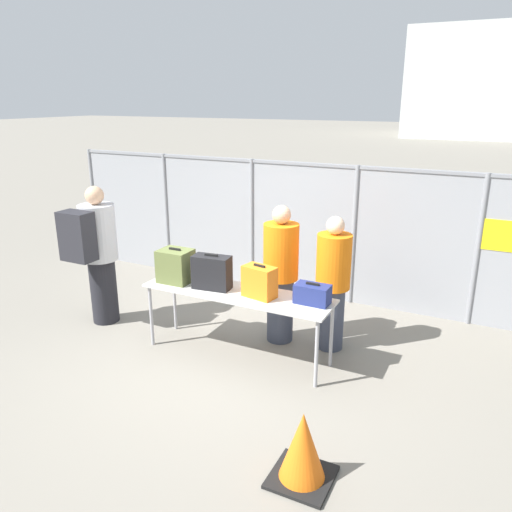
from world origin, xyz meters
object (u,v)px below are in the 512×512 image
(inspection_table, at_px, (237,297))
(suitcase_black, at_px, (212,272))
(security_worker_near, at_px, (281,273))
(suitcase_navy, at_px, (312,294))
(suitcase_olive, at_px, (176,266))
(suitcase_orange, at_px, (259,282))
(security_worker_far, at_px, (333,282))
(utility_trailer, at_px, (367,249))
(traffic_cone, at_px, (303,449))
(traveler_hooded, at_px, (96,251))

(inspection_table, xyz_separation_m, suitcase_black, (-0.31, -0.03, 0.26))
(security_worker_near, bearing_deg, suitcase_navy, 122.83)
(suitcase_olive, xyz_separation_m, suitcase_navy, (1.70, 0.10, -0.09))
(suitcase_orange, bearing_deg, suitcase_black, -178.79)
(suitcase_olive, bearing_deg, suitcase_navy, 3.41)
(suitcase_orange, height_order, suitcase_navy, suitcase_orange)
(suitcase_navy, distance_m, security_worker_near, 0.78)
(suitcase_olive, distance_m, security_worker_near, 1.27)
(suitcase_orange, height_order, security_worker_far, security_worker_far)
(suitcase_olive, height_order, suitcase_black, suitcase_olive)
(utility_trailer, bearing_deg, security_worker_far, -84.20)
(suitcase_orange, relative_size, traffic_cone, 0.65)
(inspection_table, relative_size, security_worker_near, 1.30)
(suitcase_black, distance_m, traffic_cone, 2.42)
(suitcase_orange, bearing_deg, security_worker_far, 47.64)
(suitcase_navy, distance_m, traveler_hooded, 2.95)
(inspection_table, bearing_deg, security_worker_far, 36.13)
(suitcase_navy, bearing_deg, security_worker_far, 86.51)
(suitcase_navy, relative_size, security_worker_near, 0.22)
(security_worker_near, bearing_deg, inspection_table, 47.43)
(utility_trailer, xyz_separation_m, traffic_cone, (0.79, -5.03, -0.16))
(traveler_hooded, bearing_deg, traffic_cone, -8.78)
(suitcase_navy, relative_size, traffic_cone, 0.62)
(suitcase_orange, bearing_deg, security_worker_near, 90.69)
(suitcase_navy, xyz_separation_m, traffic_cone, (0.54, -1.63, -0.62))
(suitcase_black, xyz_separation_m, utility_trailer, (0.94, 3.51, -0.55))
(security_worker_near, bearing_deg, traffic_cone, 101.39)
(suitcase_navy, xyz_separation_m, security_worker_far, (0.04, 0.59, -0.06))
(security_worker_near, height_order, traffic_cone, security_worker_near)
(suitcase_navy, bearing_deg, utility_trailer, 94.19)
(traveler_hooded, height_order, security_worker_near, traveler_hooded)
(inspection_table, height_order, traffic_cone, inspection_table)
(suitcase_navy, distance_m, security_worker_far, 0.60)
(security_worker_near, relative_size, traffic_cone, 2.83)
(inspection_table, distance_m, traveler_hooded, 2.08)
(inspection_table, relative_size, suitcase_black, 4.89)
(security_worker_near, bearing_deg, suitcase_olive, 12.27)
(inspection_table, bearing_deg, suitcase_black, -174.69)
(security_worker_far, distance_m, traffic_cone, 2.35)
(traffic_cone, bearing_deg, inspection_table, 132.49)
(security_worker_near, bearing_deg, suitcase_black, 29.08)
(suitcase_black, relative_size, suitcase_orange, 1.16)
(inspection_table, relative_size, suitcase_navy, 5.97)
(suitcase_black, distance_m, security_worker_near, 0.86)
(suitcase_navy, bearing_deg, inspection_table, -175.10)
(suitcase_orange, bearing_deg, traffic_cone, -53.64)
(suitcase_olive, height_order, security_worker_far, security_worker_far)
(traffic_cone, bearing_deg, suitcase_black, 138.73)
(suitcase_orange, xyz_separation_m, utility_trailer, (0.34, 3.50, -0.53))
(inspection_table, height_order, security_worker_near, security_worker_near)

